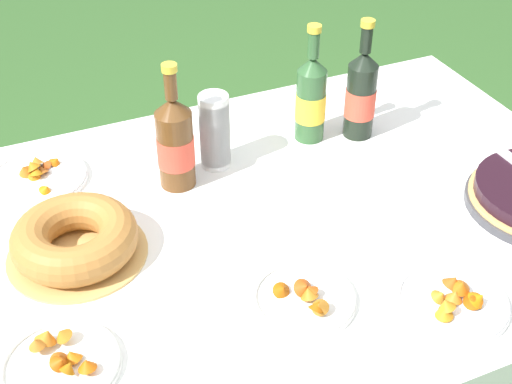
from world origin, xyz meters
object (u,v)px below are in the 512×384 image
Objects in this scene: bundt_cake at (75,239)px; cup_stack at (215,131)px; cider_bottle_amber at (175,143)px; snack_plate_near at (37,176)px; juice_bottle_red at (361,94)px; snack_plate_left at (304,298)px; snack_plate_far at (453,300)px; cider_bottle_green at (311,98)px; snack_plate_right at (61,363)px.

bundt_cake is 0.43m from cup_stack.
cider_bottle_amber reaches higher than cup_stack.
bundt_cake is at bearing -84.39° from snack_plate_near.
juice_bottle_red reaches higher than bundt_cake.
cider_bottle_amber reaches higher than snack_plate_near.
cider_bottle_amber is (0.27, 0.16, 0.07)m from bundt_cake.
cup_stack is 0.95× the size of snack_plate_left.
juice_bottle_red reaches higher than snack_plate_near.
juice_bottle_red is (0.38, -0.02, 0.02)m from cup_stack.
snack_plate_far is at bearing -68.56° from cup_stack.
cider_bottle_green reaches higher than snack_plate_left.
cider_bottle_amber is at bearing -177.71° from juice_bottle_red.
cider_bottle_green is 0.68m from snack_plate_near.
snack_plate_right is at bearing -95.87° from snack_plate_near.
cup_stack is at bearing 177.59° from juice_bottle_red.
snack_plate_far is at bearing -11.75° from snack_plate_right.
bundt_cake is 0.78m from juice_bottle_red.
cup_stack is at bearing -14.64° from snack_plate_near.
snack_plate_far is (0.25, -0.12, 0.00)m from snack_plate_left.
juice_bottle_red is at bearing 50.67° from snack_plate_left.
cider_bottle_amber is at bearing 121.05° from snack_plate_far.
snack_plate_right is at bearing -151.87° from juice_bottle_red.
snack_plate_right is (-0.45, 0.03, 0.00)m from snack_plate_left.
cider_bottle_amber reaches higher than snack_plate_right.
cider_bottle_amber is 0.57m from snack_plate_right.
cider_bottle_amber is at bearing -161.66° from cup_stack.
cider_bottle_amber is 1.42× the size of snack_plate_far.
cider_bottle_green is 0.88m from snack_plate_right.
cup_stack is (0.38, 0.19, 0.05)m from bundt_cake.
cup_stack is 0.67m from snack_plate_far.
snack_plate_far is at bearing -58.95° from cider_bottle_amber.
snack_plate_far is at bearing -48.10° from snack_plate_near.
cider_bottle_green is at bearing 33.93° from snack_plate_right.
cider_bottle_green is (0.64, 0.21, 0.07)m from bundt_cake.
cider_bottle_amber is at bearing -25.40° from snack_plate_near.
snack_plate_near is 1.08× the size of snack_plate_far.
bundt_cake is 0.75m from snack_plate_far.
cider_bottle_amber is 0.48m from snack_plate_left.
snack_plate_right is at bearing 168.25° from snack_plate_far.
juice_bottle_red is at bearing -16.71° from cider_bottle_green.
cider_bottle_green is 1.46× the size of snack_plate_right.
snack_plate_right is (-0.36, -0.43, -0.10)m from cider_bottle_amber.
cup_stack is 0.43m from snack_plate_near.
cup_stack is 0.26m from cider_bottle_green.
cup_stack reaches higher than snack_plate_far.
snack_plate_right is at bearing -107.69° from bundt_cake.
juice_bottle_red is 1.49× the size of snack_plate_right.
juice_bottle_red is at bearing -8.81° from snack_plate_near.
snack_plate_left is (0.10, -0.46, -0.10)m from cider_bottle_amber.
juice_bottle_red reaches higher than snack_plate_left.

